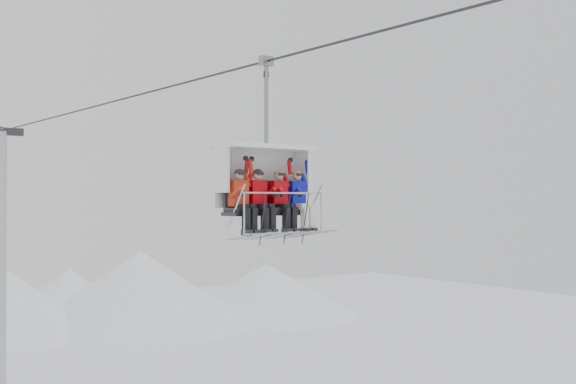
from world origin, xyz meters
TOP-DOWN VIEW (x-y plane):
  - lift_tower_right at (0.00, 22.00)m, footprint 2.00×1.80m
  - haul_cable at (0.00, 0.00)m, footprint 0.06×50.00m
  - chairlift_carrier at (0.00, 0.94)m, footprint 2.28×1.17m
  - skier_far_left at (-0.78, 0.63)m, footprint 0.39×1.69m
  - skier_center_left at (-0.29, 0.64)m, footprint 0.39×1.69m
  - skier_center_right at (0.29, 0.64)m, footprint 0.39×1.69m
  - skier_far_right at (0.80, 0.64)m, footprint 0.39×1.69m

SIDE VIEW (x-z plane):
  - lift_tower_right at x=0.00m, z-range -0.96..12.52m
  - skier_far_left at x=-0.78m, z-range 9.41..10.97m
  - skier_center_left at x=-0.29m, z-range 9.41..10.98m
  - skier_center_right at x=0.29m, z-range 9.41..10.98m
  - skier_far_right at x=0.80m, z-range 9.41..10.98m
  - chairlift_carrier at x=0.00m, z-range 8.67..12.65m
  - haul_cable at x=0.00m, z-range 13.27..13.33m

